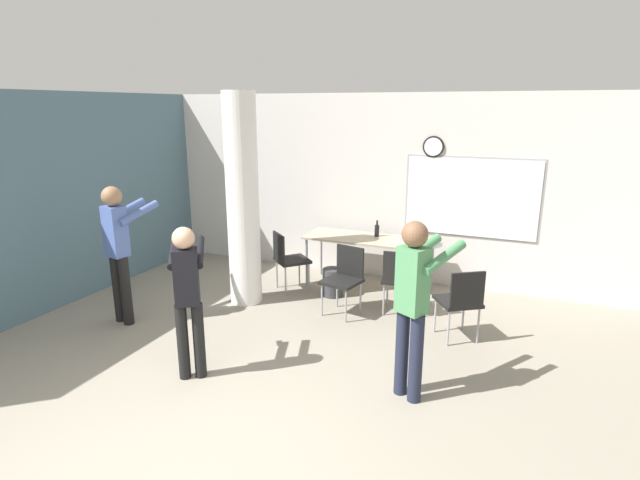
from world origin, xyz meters
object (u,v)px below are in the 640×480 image
object	(u,v)px
folding_table	(369,241)
bottle_on_table	(377,230)
chair_table_front	(345,275)
person_playing_side	(414,297)
chair_mid_room	(461,299)
chair_table_right	(400,276)
person_playing_front	(187,291)
person_watching_back	(119,244)
chair_table_left	(288,257)

from	to	relation	value
folding_table	bottle_on_table	size ratio (longest dim) A/B	7.84
chair_table_front	person_playing_side	size ratio (longest dim) A/B	0.52
chair_table_front	chair_mid_room	bearing A→B (deg)	-9.17
chair_mid_room	bottle_on_table	bearing A→B (deg)	135.41
chair_table_right	person_playing_side	world-z (taller)	person_playing_side
chair_table_right	chair_table_front	distance (m)	0.70
chair_mid_room	person_playing_front	distance (m)	2.99
bottle_on_table	person_playing_front	size ratio (longest dim) A/B	0.15
chair_mid_room	chair_table_front	size ratio (longest dim) A/B	1.00
bottle_on_table	chair_table_right	world-z (taller)	bottle_on_table
chair_table_right	person_watching_back	size ratio (longest dim) A/B	0.51
folding_table	person_playing_side	size ratio (longest dim) A/B	1.12
chair_mid_room	person_playing_side	distance (m)	1.44
folding_table	bottle_on_table	bearing A→B (deg)	63.74
folding_table	person_playing_front	world-z (taller)	person_playing_front
chair_table_left	person_playing_side	distance (m)	3.07
chair_table_right	chair_table_front	size ratio (longest dim) A/B	1.00
chair_table_left	chair_mid_room	bearing A→B (deg)	-15.20
chair_table_left	person_watching_back	xyz separation A→B (m)	(-1.38, -1.76, 0.49)
person_playing_front	chair_table_left	bearing A→B (deg)	94.32
folding_table	chair_table_front	xyz separation A→B (m)	(-0.01, -1.01, -0.20)
bottle_on_table	chair_mid_room	distance (m)	2.01
person_playing_side	chair_table_left	bearing A→B (deg)	138.16
bottle_on_table	folding_table	bearing A→B (deg)	-116.26
chair_table_left	chair_table_front	size ratio (longest dim) A/B	1.00
bottle_on_table	person_playing_side	size ratio (longest dim) A/B	0.14
chair_table_left	person_playing_front	xyz separation A→B (m)	(0.19, -2.51, 0.39)
chair_table_front	person_playing_side	bearing A→B (deg)	-52.19
person_playing_front	person_playing_side	size ratio (longest dim) A/B	0.92
bottle_on_table	person_playing_side	distance (m)	2.96
bottle_on_table	chair_table_right	bearing A→B (deg)	-57.31
chair_table_right	chair_table_front	world-z (taller)	same
folding_table	chair_table_front	world-z (taller)	chair_table_front
folding_table	chair_table_right	bearing A→B (deg)	-49.68
chair_mid_room	person_playing_front	bearing A→B (deg)	-141.88
chair_table_left	person_playing_side	size ratio (longest dim) A/B	0.52
chair_table_left	person_playing_front	world-z (taller)	person_playing_front
bottle_on_table	chair_table_right	distance (m)	1.13
bottle_on_table	chair_table_front	world-z (taller)	bottle_on_table
person_watching_back	person_playing_front	xyz separation A→B (m)	(1.57, -0.75, -0.10)
folding_table	chair_table_right	distance (m)	1.03
person_watching_back	person_playing_side	distance (m)	3.65
chair_mid_room	person_playing_side	bearing A→B (deg)	-100.97
person_watching_back	person_playing_front	size ratio (longest dim) A/B	1.11
person_playing_front	person_playing_side	distance (m)	2.13
chair_mid_room	person_watching_back	bearing A→B (deg)	-164.52
chair_table_left	person_watching_back	bearing A→B (deg)	-127.97
chair_mid_room	chair_table_left	size ratio (longest dim) A/B	1.00
chair_table_right	person_playing_side	xyz separation A→B (m)	(0.57, -1.82, 0.47)
bottle_on_table	chair_mid_room	bearing A→B (deg)	-44.59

